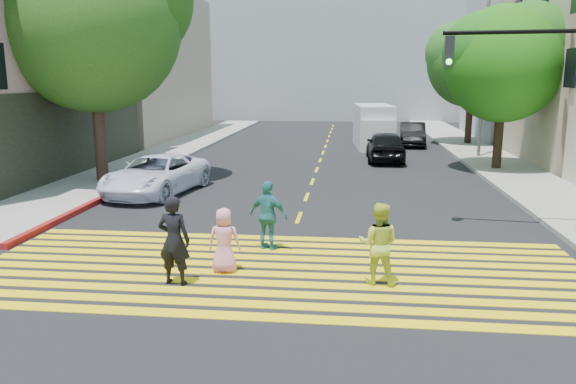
% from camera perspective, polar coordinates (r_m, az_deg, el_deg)
% --- Properties ---
extents(ground, '(120.00, 120.00, 0.00)m').
position_cam_1_polar(ground, '(11.21, -1.71, -10.12)').
color(ground, black).
extents(sidewalk_left, '(3.00, 40.00, 0.15)m').
position_cam_1_polar(sidewalk_left, '(34.06, -10.81, 4.50)').
color(sidewalk_left, gray).
rests_on(sidewalk_left, ground).
extents(sidewalk_right, '(3.00, 60.00, 0.15)m').
position_cam_1_polar(sidewalk_right, '(26.58, 21.56, 1.95)').
color(sidewalk_right, gray).
rests_on(sidewalk_right, ground).
extents(curb_red, '(0.20, 8.00, 0.16)m').
position_cam_1_polar(curb_red, '(18.78, -20.36, -1.66)').
color(curb_red, maroon).
rests_on(curb_red, ground).
extents(crosswalk, '(13.40, 5.30, 0.01)m').
position_cam_1_polar(crosswalk, '(12.39, -0.88, -7.93)').
color(crosswalk, yellow).
rests_on(crosswalk, ground).
extents(lane_line, '(0.12, 34.40, 0.01)m').
position_cam_1_polar(lane_line, '(33.10, 3.71, 4.36)').
color(lane_line, yellow).
rests_on(lane_line, ground).
extents(building_left_tan, '(12.00, 16.00, 10.00)m').
position_cam_1_polar(building_left_tan, '(42.11, -18.65, 12.14)').
color(building_left_tan, tan).
rests_on(building_left_tan, ground).
extents(building_right_grey, '(10.00, 10.00, 10.00)m').
position_cam_1_polar(building_right_grey, '(42.53, 25.40, 11.63)').
color(building_right_grey, gray).
rests_on(building_right_grey, ground).
extents(backdrop_block, '(30.00, 8.00, 12.00)m').
position_cam_1_polar(backdrop_block, '(58.36, 4.98, 13.34)').
color(backdrop_block, gray).
rests_on(backdrop_block, ground).
extents(tree_left, '(8.47, 8.34, 9.61)m').
position_cam_1_polar(tree_left, '(23.34, -19.06, 16.71)').
color(tree_left, black).
rests_on(tree_left, ground).
extents(tree_right_near, '(5.95, 5.54, 7.37)m').
position_cam_1_polar(tree_right_near, '(26.75, 21.26, 12.60)').
color(tree_right_near, black).
rests_on(tree_right_near, ground).
extents(tree_right_far, '(6.28, 5.81, 7.90)m').
position_cam_1_polar(tree_right_far, '(36.62, 18.38, 12.86)').
color(tree_right_far, black).
rests_on(tree_right_far, ground).
extents(pedestrian_man, '(0.72, 0.53, 1.84)m').
position_cam_1_polar(pedestrian_man, '(11.57, -11.50, -4.82)').
color(pedestrian_man, black).
rests_on(pedestrian_man, ground).
extents(pedestrian_woman, '(0.92, 0.77, 1.70)m').
position_cam_1_polar(pedestrian_woman, '(11.50, 9.18, -5.22)').
color(pedestrian_woman, '#BDCD38').
rests_on(pedestrian_woman, ground).
extents(pedestrian_child, '(0.72, 0.49, 1.42)m').
position_cam_1_polar(pedestrian_child, '(12.16, -6.51, -4.90)').
color(pedestrian_child, pink).
rests_on(pedestrian_child, ground).
extents(pedestrian_extra, '(1.08, 0.72, 1.71)m').
position_cam_1_polar(pedestrian_extra, '(13.61, -2.01, -2.42)').
color(pedestrian_extra, teal).
rests_on(pedestrian_extra, ground).
extents(white_sedan, '(3.12, 5.38, 1.41)m').
position_cam_1_polar(white_sedan, '(20.78, -13.25, 1.73)').
color(white_sedan, silver).
rests_on(white_sedan, ground).
extents(dark_car_near, '(1.83, 4.53, 1.54)m').
position_cam_1_polar(dark_car_near, '(28.66, 9.88, 4.64)').
color(dark_car_near, black).
rests_on(dark_car_near, ground).
extents(silver_car, '(2.20, 4.56, 1.28)m').
position_cam_1_polar(silver_car, '(39.19, 8.85, 6.30)').
color(silver_car, gray).
rests_on(silver_car, ground).
extents(dark_car_parked, '(1.85, 4.43, 1.42)m').
position_cam_1_polar(dark_car_parked, '(35.59, 12.52, 5.76)').
color(dark_car_parked, black).
rests_on(dark_car_parked, ground).
extents(white_van, '(2.39, 5.49, 2.53)m').
position_cam_1_polar(white_van, '(34.17, 8.70, 6.49)').
color(white_van, '#B3B7CB').
rests_on(white_van, ground).
extents(traffic_signal, '(3.85, 0.65, 5.66)m').
position_cam_1_polar(traffic_signal, '(16.09, 25.00, 8.79)').
color(traffic_signal, '#323232').
rests_on(traffic_signal, ground).
extents(street_lamp, '(2.10, 0.28, 9.28)m').
position_cam_1_polar(street_lamp, '(30.52, 19.05, 13.17)').
color(street_lamp, slate).
rests_on(street_lamp, ground).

